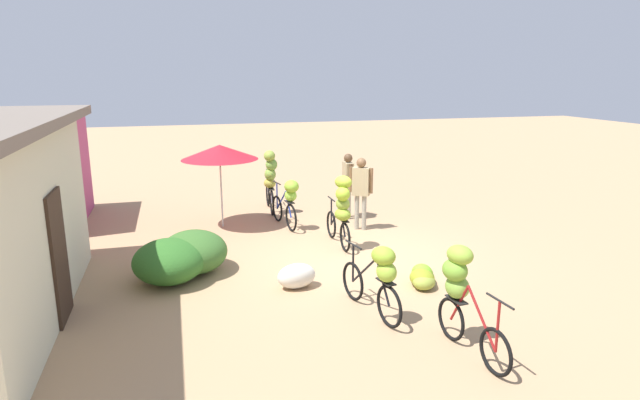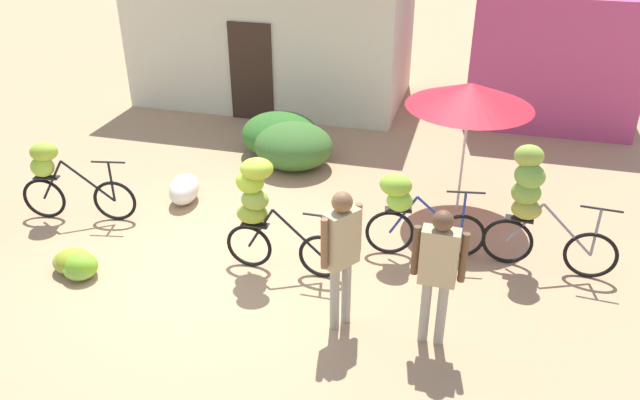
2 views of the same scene
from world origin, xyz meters
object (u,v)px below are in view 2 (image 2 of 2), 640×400
at_px(banana_pile_on_ground, 76,264).
at_px(person_bystander, 341,246).
at_px(market_umbrella, 470,95).
at_px(building_low, 274,27).
at_px(bicycle_near_pile, 59,175).
at_px(bicycle_by_shop, 409,208).
at_px(bicycle_rightmost, 534,201).
at_px(produce_sack, 184,189).
at_px(bicycle_center_loaded, 261,205).
at_px(person_vendor, 438,265).
at_px(shop_pink, 552,52).

relative_size(banana_pile_on_ground, person_bystander, 0.49).
distance_m(market_umbrella, person_bystander, 3.47).
distance_m(building_low, market_umbrella, 6.21).
xyz_separation_m(bicycle_near_pile, bicycle_by_shop, (5.14, 0.29, 0.03)).
bearing_deg(bicycle_rightmost, banana_pile_on_ground, -163.26).
bearing_deg(produce_sack, bicycle_center_loaded, -37.63).
distance_m(bicycle_by_shop, person_bystander, 1.78).
relative_size(bicycle_by_shop, banana_pile_on_ground, 1.87).
relative_size(building_low, bicycle_rightmost, 3.60).
relative_size(building_low, market_umbrella, 3.07).
xyz_separation_m(banana_pile_on_ground, person_vendor, (4.65, -0.13, 0.89)).
distance_m(bicycle_center_loaded, banana_pile_on_ground, 2.59).
xyz_separation_m(banana_pile_on_ground, person_bystander, (3.59, -0.11, 0.93)).
distance_m(shop_pink, market_umbrella, 4.99).
relative_size(building_low, produce_sack, 8.90).
distance_m(bicycle_center_loaded, bicycle_by_shop, 1.96).
bearing_deg(banana_pile_on_ground, building_low, 87.70).
bearing_deg(bicycle_center_loaded, shop_pink, 61.43).
distance_m(bicycle_center_loaded, person_vendor, 2.48).
height_order(shop_pink, bicycle_near_pile, shop_pink).
bearing_deg(bicycle_center_loaded, market_umbrella, 44.17).
height_order(market_umbrella, banana_pile_on_ground, market_umbrella).
relative_size(produce_sack, person_vendor, 0.41).
bearing_deg(person_bystander, person_vendor, -1.46).
distance_m(building_low, banana_pile_on_ground, 7.58).
height_order(market_umbrella, bicycle_near_pile, market_umbrella).
relative_size(bicycle_by_shop, person_vendor, 0.95).
bearing_deg(bicycle_center_loaded, person_bystander, -35.20).
bearing_deg(bicycle_near_pile, banana_pile_on_ground, -51.20).
bearing_deg(bicycle_rightmost, bicycle_center_loaded, -164.38).
height_order(bicycle_rightmost, person_vendor, bicycle_rightmost).
xyz_separation_m(shop_pink, bicycle_center_loaded, (-3.84, -7.05, -0.37)).
distance_m(bicycle_by_shop, person_vendor, 1.79).
relative_size(bicycle_by_shop, produce_sack, 2.30).
xyz_separation_m(building_low, bicycle_rightmost, (5.38, -5.73, -0.57)).
bearing_deg(banana_pile_on_ground, person_vendor, -1.65).
bearing_deg(shop_pink, banana_pile_on_ground, -128.28).
bearing_deg(market_umbrella, shop_pink, 72.88).
bearing_deg(bicycle_near_pile, market_umbrella, 17.68).
xyz_separation_m(bicycle_rightmost, banana_pile_on_ground, (-5.68, -1.71, -0.84)).
relative_size(shop_pink, market_umbrella, 1.58).
height_order(bicycle_by_shop, person_vendor, person_vendor).
height_order(bicycle_rightmost, banana_pile_on_ground, bicycle_rightmost).
bearing_deg(bicycle_rightmost, shop_pink, 85.33).
relative_size(bicycle_center_loaded, produce_sack, 2.32).
distance_m(bicycle_rightmost, produce_sack, 5.25).
height_order(banana_pile_on_ground, person_bystander, person_bystander).
height_order(shop_pink, bicycle_rightmost, shop_pink).
height_order(building_low, produce_sack, building_low).
bearing_deg(person_bystander, bicycle_rightmost, 40.92).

